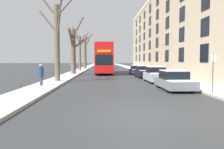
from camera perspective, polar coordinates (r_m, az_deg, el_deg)
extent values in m
plane|color=#303335|center=(8.39, 7.08, -10.30)|extent=(320.00, 320.00, 0.00)
cube|color=gray|center=(61.22, -6.53, 1.86)|extent=(2.23, 130.00, 0.13)
cube|color=silver|center=(61.22, -6.53, 1.93)|extent=(2.20, 130.00, 0.03)
cube|color=gray|center=(61.48, 4.27, 1.88)|extent=(2.23, 130.00, 0.13)
cube|color=silver|center=(61.47, 4.27, 1.95)|extent=(2.20, 130.00, 0.03)
cube|color=tan|center=(35.62, 18.94, 10.82)|extent=(9.00, 52.94, 13.11)
cube|color=black|center=(19.27, 22.92, 5.19)|extent=(0.08, 1.40, 1.47)
cube|color=black|center=(24.06, 17.64, 4.96)|extent=(0.08, 1.40, 1.47)
cube|color=black|center=(28.97, 14.12, 4.78)|extent=(0.08, 1.40, 1.47)
cube|color=black|center=(33.97, 11.64, 4.64)|extent=(0.08, 1.40, 1.47)
cube|color=black|center=(39.01, 9.79, 4.54)|extent=(0.08, 1.40, 1.47)
cube|color=black|center=(44.09, 8.37, 4.45)|extent=(0.08, 1.40, 1.47)
cube|color=black|center=(49.18, 7.24, 4.38)|extent=(0.08, 1.40, 1.47)
cube|color=black|center=(54.29, 6.33, 4.32)|extent=(0.08, 1.40, 1.47)
cube|color=black|center=(19.45, 23.08, 11.37)|extent=(0.08, 1.40, 1.47)
cube|color=black|center=(24.20, 17.74, 9.93)|extent=(0.08, 1.40, 1.47)
cube|color=black|center=(29.09, 14.19, 8.91)|extent=(0.08, 1.40, 1.47)
cube|color=black|center=(34.07, 11.68, 8.17)|extent=(0.08, 1.40, 1.47)
cube|color=black|center=(39.10, 9.83, 7.61)|extent=(0.08, 1.40, 1.47)
cube|color=black|center=(44.16, 8.40, 7.17)|extent=(0.08, 1.40, 1.47)
cube|color=black|center=(49.25, 7.26, 6.82)|extent=(0.08, 1.40, 1.47)
cube|color=black|center=(54.36, 6.34, 6.53)|extent=(0.08, 1.40, 1.47)
cube|color=black|center=(19.85, 23.25, 17.38)|extent=(0.08, 1.40, 1.47)
cube|color=black|center=(24.52, 17.84, 14.80)|extent=(0.08, 1.40, 1.47)
cube|color=black|center=(29.36, 14.26, 12.99)|extent=(0.08, 1.40, 1.47)
cube|color=black|center=(34.30, 11.73, 11.66)|extent=(0.08, 1.40, 1.47)
cube|color=black|center=(39.30, 9.86, 10.66)|extent=(0.08, 1.40, 1.47)
cube|color=black|center=(44.34, 8.42, 9.88)|extent=(0.08, 1.40, 1.47)
cube|color=black|center=(49.41, 7.28, 9.25)|extent=(0.08, 1.40, 1.47)
cube|color=black|center=(54.50, 6.36, 8.74)|extent=(0.08, 1.40, 1.47)
cube|color=black|center=(29.77, 14.32, 16.97)|extent=(0.08, 1.40, 1.47)
cube|color=black|center=(34.65, 11.78, 15.10)|extent=(0.08, 1.40, 1.47)
cube|color=black|center=(39.61, 9.90, 13.67)|extent=(0.08, 1.40, 1.47)
cube|color=black|center=(44.62, 8.45, 12.56)|extent=(0.08, 1.40, 1.47)
cube|color=black|center=(49.66, 7.30, 11.66)|extent=(0.08, 1.40, 1.47)
cube|color=black|center=(54.72, 6.38, 10.92)|extent=(0.08, 1.40, 1.47)
cube|color=black|center=(35.13, 11.83, 18.45)|extent=(0.08, 1.40, 1.47)
cube|color=black|center=(40.03, 9.93, 16.63)|extent=(0.08, 1.40, 1.47)
cube|color=black|center=(44.99, 8.48, 15.20)|extent=(0.08, 1.40, 1.47)
cube|color=black|center=(49.99, 7.33, 14.04)|extent=(0.08, 1.40, 1.47)
cube|color=black|center=(55.03, 6.39, 13.09)|extent=(0.08, 1.40, 1.47)
cylinder|color=brown|center=(20.55, -14.15, 7.72)|extent=(0.47, 0.47, 7.01)
cylinder|color=brown|center=(21.04, -11.50, 17.62)|extent=(2.11, 0.37, 2.35)
cylinder|color=brown|center=(20.19, -13.50, 16.51)|extent=(1.07, 1.69, 2.10)
cylinder|color=brown|center=(21.46, -17.12, 17.74)|extent=(2.21, 0.31, 2.80)
cylinder|color=brown|center=(20.11, -13.76, 12.39)|extent=(0.78, 1.37, 2.53)
cylinder|color=brown|center=(21.09, -16.31, 13.05)|extent=(1.72, 0.44, 2.10)
cylinder|color=brown|center=(30.91, -10.10, 5.79)|extent=(0.68, 0.68, 6.36)
cylinder|color=brown|center=(30.88, -8.87, 12.17)|extent=(1.74, 0.82, 2.72)
cylinder|color=brown|center=(31.41, -8.33, 8.17)|extent=(2.08, 1.35, 1.85)
cylinder|color=brown|center=(30.64, -10.67, 10.13)|extent=(0.73, 1.24, 1.99)
cylinder|color=brown|center=(30.44, -10.71, 9.35)|extent=(0.72, 1.54, 2.53)
cylinder|color=brown|center=(30.05, -10.68, 9.10)|extent=(0.56, 2.23, 2.69)
cylinder|color=brown|center=(40.43, -8.39, 5.35)|extent=(0.41, 0.41, 6.41)
cylinder|color=brown|center=(40.00, -8.93, 9.07)|extent=(0.73, 1.39, 1.19)
cylinder|color=brown|center=(39.90, -7.33, 8.87)|extent=(1.82, 1.40, 2.78)
cylinder|color=brown|center=(40.70, -7.68, 9.19)|extent=(1.19, 0.46, 1.99)
cylinder|color=brown|center=(40.58, -9.35, 10.54)|extent=(1.39, 0.57, 2.48)
cylinder|color=brown|center=(50.47, -7.09, 5.67)|extent=(0.72, 0.72, 7.54)
cylinder|color=brown|center=(51.47, -7.17, 8.19)|extent=(0.53, 1.97, 2.41)
cylinder|color=brown|center=(51.29, -6.07, 9.67)|extent=(2.02, 1.56, 1.85)
cylinder|color=brown|center=(49.97, -6.52, 8.18)|extent=(1.44, 1.48, 2.42)
cylinder|color=brown|center=(51.27, -7.07, 8.60)|extent=(0.29, 1.50, 1.78)
cylinder|color=brown|center=(51.39, -8.34, 9.58)|extent=(2.52, 1.45, 2.34)
cube|color=red|center=(33.45, -2.12, 2.98)|extent=(2.50, 10.65, 2.52)
cube|color=red|center=(33.48, -2.13, 6.39)|extent=(2.45, 10.44, 1.45)
cube|color=#B31212|center=(33.53, -2.13, 7.73)|extent=(2.45, 10.44, 0.12)
cube|color=black|center=(33.44, -2.12, 3.82)|extent=(2.53, 9.37, 1.31)
cube|color=black|center=(33.48, -2.13, 6.51)|extent=(2.53, 9.37, 1.10)
cube|color=black|center=(28.14, -2.07, 3.83)|extent=(2.25, 0.06, 1.38)
cube|color=orange|center=(28.15, -2.08, 6.15)|extent=(1.75, 0.05, 0.32)
cylinder|color=black|center=(30.30, -4.13, 0.84)|extent=(0.30, 1.03, 1.03)
cylinder|color=black|center=(30.31, -0.04, 0.85)|extent=(0.30, 1.03, 1.03)
cylinder|color=black|center=(36.47, -3.84, 1.33)|extent=(0.30, 1.03, 1.03)
cylinder|color=black|center=(36.48, -0.44, 1.34)|extent=(0.30, 1.03, 1.03)
cube|color=slate|center=(15.72, 15.91, -2.21)|extent=(1.81, 4.09, 0.55)
cube|color=black|center=(15.83, 15.76, -0.13)|extent=(1.56, 2.04, 0.57)
cube|color=silver|center=(15.81, 15.78, 1.00)|extent=(1.52, 1.94, 0.06)
cube|color=silver|center=(14.33, 17.75, -1.61)|extent=(1.63, 1.07, 0.04)
cylinder|color=black|center=(14.33, 14.42, -3.24)|extent=(0.20, 0.64, 0.64)
cylinder|color=black|center=(14.87, 20.31, -3.11)|extent=(0.20, 0.64, 0.64)
cylinder|color=black|center=(16.68, 11.98, -2.24)|extent=(0.20, 0.64, 0.64)
cylinder|color=black|center=(17.15, 17.15, -2.17)|extent=(0.20, 0.64, 0.64)
cube|color=#9EA3AD|center=(20.75, 11.36, -0.52)|extent=(1.68, 3.99, 0.70)
cube|color=black|center=(20.87, 11.28, 1.20)|extent=(1.45, 2.00, 0.54)
cube|color=silver|center=(20.86, 11.29, 2.04)|extent=(1.41, 1.90, 0.07)
cube|color=silver|center=(19.36, 12.37, 0.29)|extent=(1.51, 1.04, 0.06)
cylinder|color=black|center=(19.44, 10.10, -1.44)|extent=(0.20, 0.60, 0.60)
cylinder|color=black|center=(19.81, 14.23, -1.40)|extent=(0.20, 0.60, 0.60)
cylinder|color=black|center=(21.78, 8.74, -0.88)|extent=(0.20, 0.60, 0.60)
cylinder|color=black|center=(22.11, 12.46, -0.85)|extent=(0.20, 0.60, 0.60)
cube|color=black|center=(26.43, 8.37, 0.41)|extent=(1.80, 4.55, 0.70)
cube|color=black|center=(26.59, 8.31, 1.71)|extent=(1.55, 2.28, 0.48)
cube|color=silver|center=(26.58, 8.31, 2.28)|extent=(1.51, 2.16, 0.04)
cube|color=silver|center=(24.83, 9.07, 1.04)|extent=(1.62, 1.19, 0.03)
cylinder|color=black|center=(24.97, 7.16, -0.27)|extent=(0.20, 0.61, 0.61)
cylinder|color=black|center=(25.28, 10.70, -0.25)|extent=(0.20, 0.61, 0.61)
cylinder|color=black|center=(27.66, 6.23, 0.13)|extent=(0.20, 0.61, 0.61)
cylinder|color=black|center=(27.94, 9.43, 0.13)|extent=(0.20, 0.61, 0.61)
cube|color=navy|center=(31.65, 6.58, 0.86)|extent=(1.86, 3.96, 0.59)
cube|color=black|center=(31.79, 6.54, 1.86)|extent=(1.60, 1.98, 0.51)
cube|color=silver|center=(31.78, 6.54, 2.39)|extent=(1.57, 1.88, 0.07)
cube|color=silver|center=(30.25, 7.00, 1.33)|extent=(1.68, 1.03, 0.06)
cylinder|color=black|center=(30.37, 5.39, 0.48)|extent=(0.20, 0.65, 0.65)
cylinder|color=black|center=(30.63, 8.44, 0.49)|extent=(0.20, 0.65, 0.65)
cylinder|color=black|center=(32.72, 4.83, 0.72)|extent=(0.20, 0.65, 0.65)
cylinder|color=black|center=(32.97, 7.67, 0.72)|extent=(0.20, 0.65, 0.65)
cube|color=#333842|center=(51.89, -1.98, 2.94)|extent=(2.03, 5.12, 2.20)
cube|color=black|center=(49.35, -1.96, 3.50)|extent=(1.79, 0.06, 0.97)
cylinder|color=black|center=(50.28, -2.99, 1.79)|extent=(0.22, 0.68, 0.68)
cylinder|color=black|center=(50.29, -0.95, 1.79)|extent=(0.22, 0.68, 0.68)
cylinder|color=black|center=(53.55, -2.95, 1.91)|extent=(0.22, 0.68, 0.68)
cylinder|color=black|center=(53.57, -1.03, 1.91)|extent=(0.22, 0.68, 0.68)
cylinder|color=navy|center=(17.04, -17.95, -1.91)|extent=(0.18, 0.18, 0.83)
cylinder|color=navy|center=(17.21, -18.08, -1.86)|extent=(0.18, 0.18, 0.83)
cylinder|color=navy|center=(17.07, -18.07, 0.71)|extent=(0.39, 0.39, 0.72)
sphere|color=tan|center=(17.05, -18.10, 2.30)|extent=(0.23, 0.23, 0.23)
cylinder|color=#4C4F54|center=(13.81, 24.82, -0.01)|extent=(0.07, 0.07, 2.43)
cube|color=silver|center=(13.77, 24.97, 3.99)|extent=(0.32, 0.02, 0.44)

